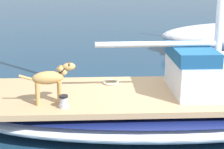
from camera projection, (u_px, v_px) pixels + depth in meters
ground_plane at (165, 125)px, 6.84m from camera, size 120.00×120.00×0.00m
sailboat_main at (165, 108)px, 6.75m from camera, size 2.64×7.28×0.66m
dog_tan at (51, 79)px, 5.98m from camera, size 0.31×0.94×0.70m
deck_winch at (64, 102)px, 5.86m from camera, size 0.16×0.16×0.21m
coiled_rope at (111, 82)px, 7.15m from camera, size 0.32×0.32×0.04m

